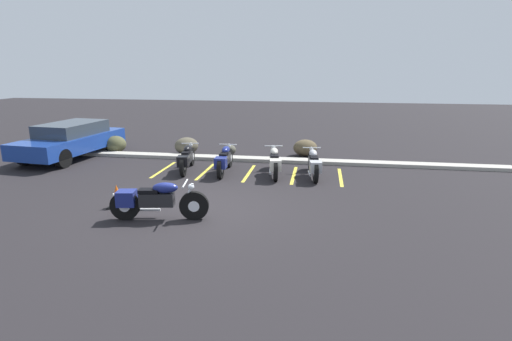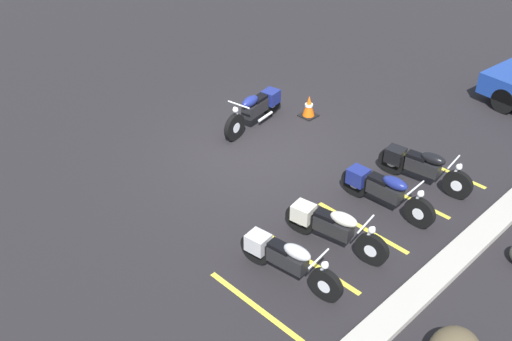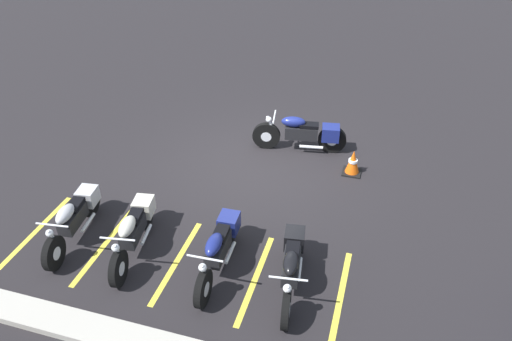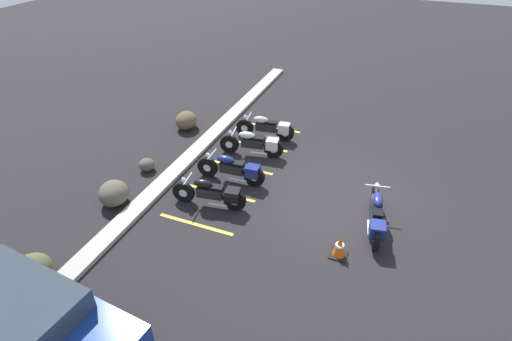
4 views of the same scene
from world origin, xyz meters
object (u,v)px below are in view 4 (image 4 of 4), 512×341
Objects in this scene: parked_bike_2 at (255,143)px; landscape_rock_0 at (147,165)px; landscape_rock_3 at (33,270)px; landscape_rock_2 at (114,193)px; motorcycle_navy_featured at (376,215)px; parked_bike_0 at (212,193)px; parked_bike_1 at (234,169)px; landscape_rock_1 at (186,120)px; car_blue at (22,320)px; parked_bike_3 at (268,127)px; traffic_cone at (339,247)px.

parked_bike_2 is 4.33× the size of landscape_rock_0.
landscape_rock_2 is at bearing 3.23° from landscape_rock_3.
motorcycle_navy_featured is 2.37× the size of landscape_rock_2.
parked_bike_0 is 2.25× the size of landscape_rock_2.
landscape_rock_2 is at bearing 11.25° from parked_bike_0.
motorcycle_navy_featured is 4.52× the size of landscape_rock_0.
motorcycle_navy_featured reaches higher than parked_bike_1.
parked_bike_1 is at bearing 80.51° from parked_bike_2.
motorcycle_navy_featured is at bearing -112.96° from landscape_rock_1.
parked_bike_0 is 4.29× the size of landscape_rock_0.
landscape_rock_2 is (-1.68, -0.13, 0.13)m from landscape_rock_0.
landscape_rock_0 is 4.54m from landscape_rock_3.
car_blue is (-4.88, 1.26, 0.25)m from parked_bike_0.
parked_bike_1 is 2.32× the size of landscape_rock_1.
parked_bike_0 is at bearing -70.89° from landscape_rock_2.
motorcycle_navy_featured is 1.03× the size of parked_bike_1.
landscape_rock_0 is (0.80, 2.66, -0.23)m from parked_bike_0.
landscape_rock_3 is (-3.72, 2.37, -0.10)m from parked_bike_0.
landscape_rock_2 is at bearing 37.21° from parked_bike_1.
parked_bike_3 is 3.63× the size of traffic_cone.
parked_bike_0 is 2.28× the size of landscape_rock_1.
motorcycle_navy_featured is at bearing 142.55° from parked_bike_2.
landscape_rock_3 is at bearing 60.31° from parked_bike_2.
landscape_rock_3 is at bearing 49.67° from parked_bike_0.
parked_bike_2 is at bearing -105.41° from landscape_rock_1.
car_blue is 1.64m from landscape_rock_3.
motorcycle_navy_featured is 2.71× the size of landscape_rock_3.
parked_bike_1 is at bearing -25.92° from landscape_rock_3.
parked_bike_1 reaches higher than parked_bike_0.
motorcycle_navy_featured is 6.82m from landscape_rock_0.
parked_bike_2 is 2.30× the size of landscape_rock_1.
landscape_rock_1 is at bearing -24.86° from parked_bike_2.
car_blue is (-6.13, 1.32, 0.24)m from parked_bike_1.
parked_bike_0 is at bearing -106.79° from landscape_rock_0.
parked_bike_0 reaches higher than parked_bike_3.
parked_bike_3 is (3.38, 4.09, -0.03)m from motorcycle_navy_featured.
landscape_rock_3 is (-4.98, 2.42, -0.11)m from parked_bike_1.
parked_bike_1 is 2.63× the size of landscape_rock_3.
landscape_rock_0 is 0.52× the size of landscape_rock_2.
parked_bike_0 is 0.46× the size of car_blue.
parked_bike_1 is at bearing -100.18° from parked_bike_0.
traffic_cone is at bearing 126.21° from parked_bike_2.
motorcycle_navy_featured is 3.83× the size of traffic_cone.
parked_bike_1 reaches higher than landscape_rock_3.
parked_bike_3 reaches higher than traffic_cone.
traffic_cone is at bearing -61.73° from landscape_rock_3.
motorcycle_navy_featured is 7.75m from car_blue.
landscape_rock_3 is at bearing 114.47° from motorcycle_navy_featured.
car_blue is at bearing 126.18° from motorcycle_navy_featured.
parked_bike_0 is 4.42m from landscape_rock_3.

